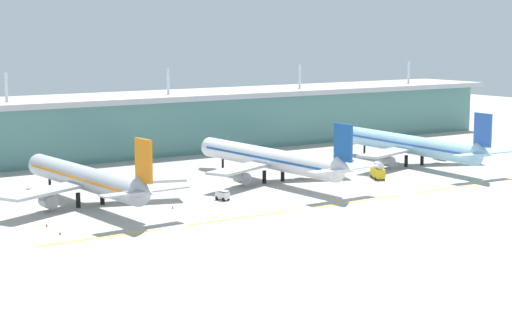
{
  "coord_description": "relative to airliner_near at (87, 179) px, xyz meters",
  "views": [
    {
      "loc": [
        -143.2,
        -160.76,
        42.03
      ],
      "look_at": [
        -10.73,
        35.18,
        7.0
      ],
      "focal_mm": 61.71,
      "sensor_mm": 36.0,
      "label": 1
    }
  ],
  "objects": [
    {
      "name": "safety_cone_right_wingtip",
      "position": [
        14.98,
        -15.35,
        -6.1
      ],
      "size": [
        0.56,
        0.56,
        0.7
      ],
      "primitive_type": "cone",
      "color": "orange",
      "rests_on": "ground"
    },
    {
      "name": "taxiway_stripe_mid_west",
      "position": [
        22.9,
        -33.16,
        -6.43
      ],
      "size": [
        28.0,
        0.7,
        0.04
      ],
      "primitive_type": "cube",
      "color": "yellow",
      "rests_on": "ground"
    },
    {
      "name": "taxiway_stripe_centre",
      "position": [
        56.9,
        -33.16,
        -6.43
      ],
      "size": [
        28.0,
        0.7,
        0.04
      ],
      "primitive_type": "cube",
      "color": "yellow",
      "rests_on": "ground"
    },
    {
      "name": "ground_plane",
      "position": [
        59.9,
        -35.37,
        -6.45
      ],
      "size": [
        600.0,
        600.0,
        0.0
      ],
      "primitive_type": "plane",
      "color": "#A8A59E"
    },
    {
      "name": "airliner_near",
      "position": [
        0.0,
        0.0,
        0.0
      ],
      "size": [
        48.72,
        64.32,
        18.9
      ],
      "color": "#ADB2BC",
      "rests_on": "ground"
    },
    {
      "name": "taxiway_stripe_west",
      "position": [
        -11.1,
        -33.16,
        -6.43
      ],
      "size": [
        28.0,
        0.7,
        0.04
      ],
      "primitive_type": "cube",
      "color": "yellow",
      "rests_on": "ground"
    },
    {
      "name": "terminal_building",
      "position": [
        59.9,
        74.74,
        3.85
      ],
      "size": [
        288.0,
        34.0,
        29.2
      ],
      "color": "slate",
      "rests_on": "ground"
    },
    {
      "name": "safety_cone_nose_front",
      "position": [
        -16.93,
        -17.27,
        -6.1
      ],
      "size": [
        0.56,
        0.56,
        0.7
      ],
      "primitive_type": "cone",
      "color": "orange",
      "rests_on": "ground"
    },
    {
      "name": "safety_cone_left_wingtip",
      "position": [
        -17.34,
        -26.0,
        -6.1
      ],
      "size": [
        0.56,
        0.56,
        0.7
      ],
      "primitive_type": "cone",
      "color": "orange",
      "rests_on": "ground"
    },
    {
      "name": "taxiway_stripe_mid_east",
      "position": [
        90.9,
        -33.16,
        -6.43
      ],
      "size": [
        28.0,
        0.7,
        0.04
      ],
      "primitive_type": "cube",
      "color": "yellow",
      "rests_on": "ground"
    },
    {
      "name": "airliner_far",
      "position": [
        109.49,
        2.25,
        0.01
      ],
      "size": [
        48.7,
        70.2,
        18.9
      ],
      "color": "#9ED1EA",
      "rests_on": "ground"
    },
    {
      "name": "baggage_cart",
      "position": [
        30.45,
        -12.96,
        -5.19
      ],
      "size": [
        2.55,
        3.87,
        2.48
      ],
      "color": "silver",
      "rests_on": "ground"
    },
    {
      "name": "fuel_truck",
      "position": [
        84.09,
        -10.71,
        -4.19
      ],
      "size": [
        5.59,
        7.59,
        4.95
      ],
      "color": "gold",
      "rests_on": "ground"
    },
    {
      "name": "airliner_middle",
      "position": [
        55.87,
        2.57,
        0.01
      ],
      "size": [
        48.77,
        69.96,
        18.9
      ],
      "color": "white",
      "rests_on": "ground"
    }
  ]
}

